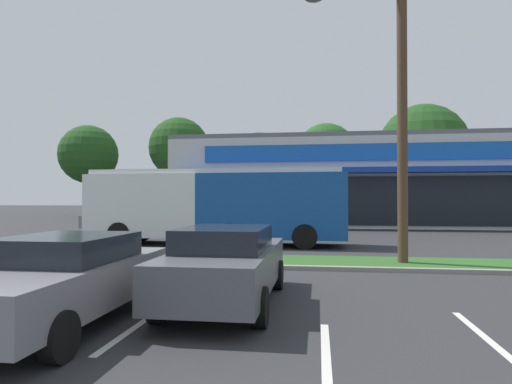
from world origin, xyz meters
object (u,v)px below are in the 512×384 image
Objects in this scene: utility_pole at (398,62)px; bus_stop_bench at (105,252)px; car_0 at (227,264)px; car_1 at (124,220)px; car_2 at (61,279)px; city_bus at (216,204)px.

bus_stop_bench is at bearing -167.63° from utility_pole.
car_0 reaches higher than bus_stop_bench.
utility_pole reaches higher than car_0.
car_0 is at bearing -127.43° from utility_pole.
car_2 is at bearing -68.22° from car_1.
city_bus is at bearing 14.25° from car_0.
city_bus is at bearing -178.22° from car_2.
bus_stop_bench is 5.49m from car_0.
car_1 is (-9.39, 15.97, 0.01)m from car_0.
utility_pole is 1.01× the size of city_bus.
car_0 is at bearing 105.95° from city_bus.
utility_pole is at bearing -37.43° from car_0.
car_1 is 19.10m from car_2.
utility_pole reaches higher than bus_stop_bench.
utility_pole reaches higher than car_2.
car_1 is at bearing -67.46° from bus_stop_bench.
utility_pole is 10.15m from bus_stop_bench.
car_2 is (7.09, -17.74, -0.04)m from car_1.
car_2 is at bearing -131.98° from utility_pole.
utility_pole is at bearing 143.79° from city_bus.
car_1 reaches higher than car_2.
utility_pole is 9.59m from city_bus.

